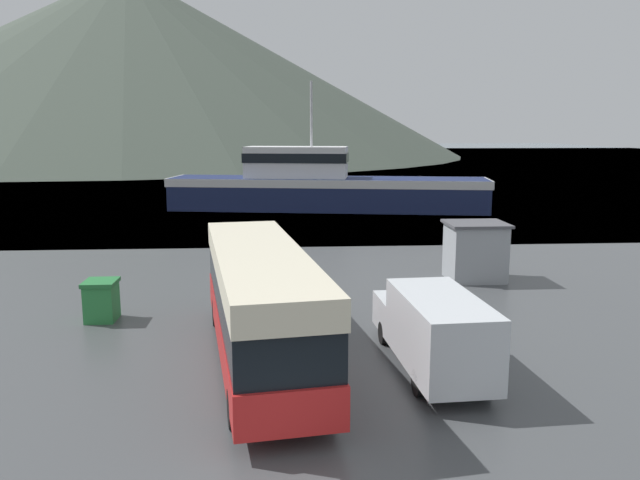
% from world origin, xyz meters
% --- Properties ---
extents(water_surface, '(240.00, 240.00, 0.00)m').
position_xyz_m(water_surface, '(0.00, 145.77, 0.00)').
color(water_surface, slate).
rests_on(water_surface, ground).
extents(hill_backdrop, '(161.22, 161.22, 44.11)m').
position_xyz_m(hill_backdrop, '(-36.58, 152.21, 22.05)').
color(hill_backdrop, '#424C42').
rests_on(hill_backdrop, ground).
extents(tour_bus, '(4.00, 11.20, 3.34)m').
position_xyz_m(tour_bus, '(-1.04, 8.04, 1.87)').
color(tour_bus, red).
rests_on(tour_bus, ground).
extents(delivery_van, '(2.31, 6.47, 2.28)m').
position_xyz_m(delivery_van, '(3.78, 7.15, 1.22)').
color(delivery_van, silver).
rests_on(delivery_van, ground).
extents(fishing_boat, '(26.64, 9.14, 10.46)m').
position_xyz_m(fishing_boat, '(3.09, 42.26, 1.99)').
color(fishing_boat, '#19234C').
rests_on(fishing_boat, water_surface).
extents(storage_bin, '(1.11, 1.24, 1.44)m').
position_xyz_m(storage_bin, '(-6.77, 12.47, 0.73)').
color(storage_bin, '#287F3D').
rests_on(storage_bin, ground).
extents(dock_kiosk, '(2.62, 2.35, 2.59)m').
position_xyz_m(dock_kiosk, '(8.25, 17.53, 1.31)').
color(dock_kiosk, '#93999E').
rests_on(dock_kiosk, ground).
extents(small_boat, '(7.69, 5.95, 0.90)m').
position_xyz_m(small_boat, '(1.34, 45.43, 0.45)').
color(small_boat, '#1E5138').
rests_on(small_boat, water_surface).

